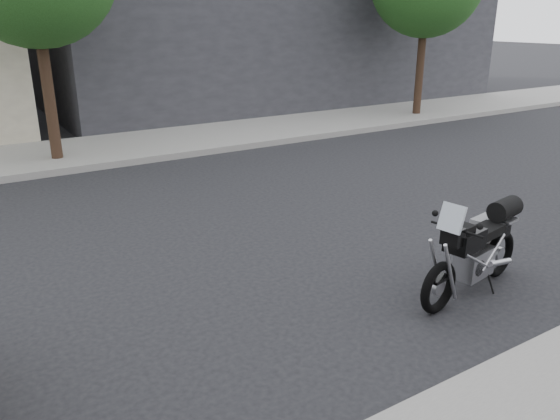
% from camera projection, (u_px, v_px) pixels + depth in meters
% --- Properties ---
extents(ground, '(120.00, 120.00, 0.00)m').
position_uv_depth(ground, '(278.00, 232.00, 8.31)').
color(ground, black).
rests_on(ground, ground).
extents(far_sidewalk, '(44.00, 3.00, 0.15)m').
position_uv_depth(far_sidewalk, '(139.00, 146.00, 13.47)').
color(far_sidewalk, gray).
rests_on(far_sidewalk, ground).
extents(far_building_dark, '(16.00, 11.00, 7.00)m').
position_uv_depth(far_building_dark, '(247.00, 5.00, 21.42)').
color(far_building_dark, '#2A2A2F').
rests_on(far_building_dark, ground).
extents(motorcycle, '(1.94, 0.83, 1.24)m').
position_uv_depth(motorcycle, '(477.00, 248.00, 6.40)').
color(motorcycle, black).
rests_on(motorcycle, ground).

